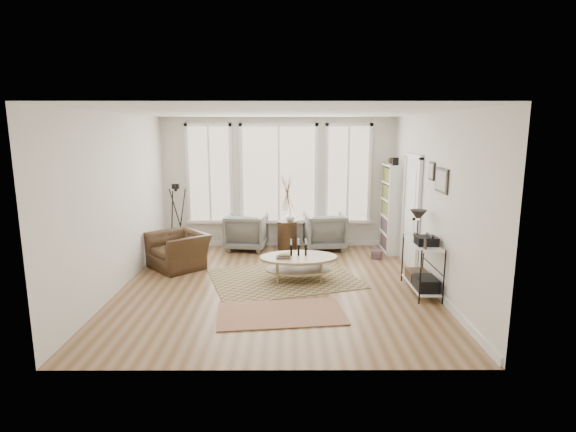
{
  "coord_description": "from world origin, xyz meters",
  "views": [
    {
      "loc": [
        0.18,
        -7.31,
        2.62
      ],
      "look_at": [
        0.2,
        0.6,
        1.1
      ],
      "focal_mm": 28.0,
      "sensor_mm": 36.0,
      "label": 1
    }
  ],
  "objects_px": {
    "coffee_table": "(298,262)",
    "side_table": "(287,211)",
    "armchair_right": "(324,231)",
    "low_shelf": "(422,262)",
    "bookcase": "(391,208)",
    "accent_chair": "(178,250)",
    "armchair_left": "(247,231)"
  },
  "relations": [
    {
      "from": "bookcase",
      "to": "armchair_right",
      "type": "xyz_separation_m",
      "value": [
        -1.42,
        0.21,
        -0.55
      ]
    },
    {
      "from": "bookcase",
      "to": "armchair_right",
      "type": "height_order",
      "value": "bookcase"
    },
    {
      "from": "coffee_table",
      "to": "bookcase",
      "type": "bearing_deg",
      "value": 43.01
    },
    {
      "from": "coffee_table",
      "to": "armchair_right",
      "type": "distance_m",
      "value": 2.23
    },
    {
      "from": "side_table",
      "to": "armchair_left",
      "type": "bearing_deg",
      "value": 178.2
    },
    {
      "from": "bookcase",
      "to": "low_shelf",
      "type": "distance_m",
      "value": 2.56
    },
    {
      "from": "armchair_left",
      "to": "armchair_right",
      "type": "bearing_deg",
      "value": -172.3
    },
    {
      "from": "bookcase",
      "to": "armchair_left",
      "type": "bearing_deg",
      "value": 176.41
    },
    {
      "from": "armchair_left",
      "to": "bookcase",
      "type": "bearing_deg",
      "value": -176.37
    },
    {
      "from": "bookcase",
      "to": "coffee_table",
      "type": "xyz_separation_m",
      "value": [
        -2.06,
        -1.92,
        -0.62
      ]
    },
    {
      "from": "bookcase",
      "to": "side_table",
      "type": "relative_size",
      "value": 1.15
    },
    {
      "from": "bookcase",
      "to": "accent_chair",
      "type": "relative_size",
      "value": 1.98
    },
    {
      "from": "bookcase",
      "to": "side_table",
      "type": "height_order",
      "value": "bookcase"
    },
    {
      "from": "side_table",
      "to": "low_shelf",
      "type": "bearing_deg",
      "value": -50.8
    },
    {
      "from": "bookcase",
      "to": "accent_chair",
      "type": "xyz_separation_m",
      "value": [
        -4.35,
        -1.17,
        -0.62
      ]
    },
    {
      "from": "coffee_table",
      "to": "armchair_left",
      "type": "distance_m",
      "value": 2.38
    },
    {
      "from": "armchair_right",
      "to": "low_shelf",
      "type": "bearing_deg",
      "value": 109.96
    },
    {
      "from": "accent_chair",
      "to": "bookcase",
      "type": "bearing_deg",
      "value": 62.64
    },
    {
      "from": "coffee_table",
      "to": "armchair_right",
      "type": "height_order",
      "value": "armchair_right"
    },
    {
      "from": "armchair_left",
      "to": "accent_chair",
      "type": "relative_size",
      "value": 0.85
    },
    {
      "from": "armchair_left",
      "to": "armchair_right",
      "type": "height_order",
      "value": "armchair_right"
    },
    {
      "from": "bookcase",
      "to": "armchair_right",
      "type": "distance_m",
      "value": 1.53
    },
    {
      "from": "accent_chair",
      "to": "side_table",
      "type": "bearing_deg",
      "value": 80.11
    },
    {
      "from": "bookcase",
      "to": "low_shelf",
      "type": "relative_size",
      "value": 1.58
    },
    {
      "from": "coffee_table",
      "to": "side_table",
      "type": "distance_m",
      "value": 2.16
    },
    {
      "from": "bookcase",
      "to": "armchair_left",
      "type": "relative_size",
      "value": 2.34
    },
    {
      "from": "coffee_table",
      "to": "side_table",
      "type": "bearing_deg",
      "value": 95.22
    },
    {
      "from": "low_shelf",
      "to": "accent_chair",
      "type": "distance_m",
      "value": 4.5
    },
    {
      "from": "armchair_right",
      "to": "accent_chair",
      "type": "bearing_deg",
      "value": 18.69
    },
    {
      "from": "low_shelf",
      "to": "armchair_right",
      "type": "height_order",
      "value": "low_shelf"
    },
    {
      "from": "side_table",
      "to": "coffee_table",
      "type": "bearing_deg",
      "value": -84.78
    },
    {
      "from": "coffee_table",
      "to": "armchair_left",
      "type": "height_order",
      "value": "armchair_left"
    }
  ]
}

